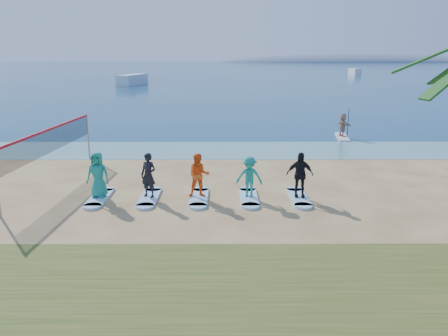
{
  "coord_description": "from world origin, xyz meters",
  "views": [
    {
      "loc": [
        -0.65,
        -15.35,
        5.65
      ],
      "look_at": [
        -0.58,
        2.0,
        1.1
      ],
      "focal_mm": 35.0,
      "sensor_mm": 36.0,
      "label": 1
    }
  ],
  "objects_px": {
    "volleyball_net": "(51,141)",
    "paddleboard": "(342,137)",
    "surfboard_3": "(249,197)",
    "boat_offshore_b": "(354,75)",
    "boat_offshore_a": "(133,85)",
    "student_2": "(199,175)",
    "surfboard_4": "(299,197)",
    "student_4": "(300,175)",
    "surfboard_2": "(199,197)",
    "paddleboarder": "(343,125)",
    "surfboard_0": "(100,198)",
    "student_1": "(148,175)",
    "student_0": "(98,175)",
    "surfboard_1": "(149,198)",
    "student_3": "(249,177)"
  },
  "relations": [
    {
      "from": "student_0",
      "to": "surfboard_4",
      "type": "bearing_deg",
      "value": 4.86
    },
    {
      "from": "surfboard_1",
      "to": "surfboard_2",
      "type": "relative_size",
      "value": 1.0
    },
    {
      "from": "boat_offshore_a",
      "to": "student_1",
      "type": "relative_size",
      "value": 5.05
    },
    {
      "from": "surfboard_0",
      "to": "surfboard_3",
      "type": "xyz_separation_m",
      "value": [
        6.02,
        0.0,
        0.0
      ]
    },
    {
      "from": "student_1",
      "to": "surfboard_4",
      "type": "distance_m",
      "value": 6.09
    },
    {
      "from": "paddleboard",
      "to": "surfboard_0",
      "type": "bearing_deg",
      "value": -127.23
    },
    {
      "from": "student_2",
      "to": "student_4",
      "type": "xyz_separation_m",
      "value": [
        4.01,
        0.0,
        0.02
      ]
    },
    {
      "from": "student_2",
      "to": "surfboard_3",
      "type": "distance_m",
      "value": 2.21
    },
    {
      "from": "boat_offshore_a",
      "to": "student_4",
      "type": "distance_m",
      "value": 69.47
    },
    {
      "from": "boat_offshore_a",
      "to": "student_2",
      "type": "bearing_deg",
      "value": -63.51
    },
    {
      "from": "volleyball_net",
      "to": "student_3",
      "type": "bearing_deg",
      "value": -15.55
    },
    {
      "from": "surfboard_0",
      "to": "student_2",
      "type": "height_order",
      "value": "student_2"
    },
    {
      "from": "boat_offshore_a",
      "to": "student_2",
      "type": "distance_m",
      "value": 68.43
    },
    {
      "from": "paddleboarder",
      "to": "surfboard_4",
      "type": "height_order",
      "value": "paddleboarder"
    },
    {
      "from": "surfboard_1",
      "to": "student_2",
      "type": "relative_size",
      "value": 1.25
    },
    {
      "from": "boat_offshore_a",
      "to": "surfboard_1",
      "type": "bearing_deg",
      "value": -65.16
    },
    {
      "from": "paddleboarder",
      "to": "surfboard_1",
      "type": "bearing_deg",
      "value": 124.82
    },
    {
      "from": "boat_offshore_a",
      "to": "surfboard_1",
      "type": "height_order",
      "value": "boat_offshore_a"
    },
    {
      "from": "volleyball_net",
      "to": "surfboard_2",
      "type": "height_order",
      "value": "volleyball_net"
    },
    {
      "from": "paddleboard",
      "to": "student_0",
      "type": "xyz_separation_m",
      "value": [
        -13.27,
        -13.12,
        0.94
      ]
    },
    {
      "from": "student_0",
      "to": "surfboard_4",
      "type": "distance_m",
      "value": 8.08
    },
    {
      "from": "surfboard_4",
      "to": "student_4",
      "type": "relative_size",
      "value": 1.21
    },
    {
      "from": "student_1",
      "to": "student_3",
      "type": "height_order",
      "value": "student_1"
    },
    {
      "from": "surfboard_2",
      "to": "surfboard_3",
      "type": "xyz_separation_m",
      "value": [
        2.01,
        0.0,
        0.0
      ]
    },
    {
      "from": "volleyball_net",
      "to": "paddleboard",
      "type": "xyz_separation_m",
      "value": [
        15.96,
        10.69,
        -1.84
      ]
    },
    {
      "from": "surfboard_4",
      "to": "student_4",
      "type": "height_order",
      "value": "student_4"
    },
    {
      "from": "boat_offshore_a",
      "to": "student_4",
      "type": "height_order",
      "value": "student_4"
    },
    {
      "from": "student_0",
      "to": "student_1",
      "type": "bearing_deg",
      "value": 4.86
    },
    {
      "from": "volleyball_net",
      "to": "surfboard_0",
      "type": "xyz_separation_m",
      "value": [
        2.69,
        -2.42,
        -1.86
      ]
    },
    {
      "from": "boat_offshore_a",
      "to": "surfboard_1",
      "type": "xyz_separation_m",
      "value": [
        13.89,
        -66.55,
        0.04
      ]
    },
    {
      "from": "surfboard_4",
      "to": "surfboard_3",
      "type": "bearing_deg",
      "value": 180.0
    },
    {
      "from": "surfboard_0",
      "to": "student_1",
      "type": "relative_size",
      "value": 1.23
    },
    {
      "from": "student_1",
      "to": "student_2",
      "type": "bearing_deg",
      "value": 23.3
    },
    {
      "from": "volleyball_net",
      "to": "student_0",
      "type": "height_order",
      "value": "volleyball_net"
    },
    {
      "from": "paddleboarder",
      "to": "student_0",
      "type": "height_order",
      "value": "student_0"
    },
    {
      "from": "boat_offshore_b",
      "to": "volleyball_net",
      "type": "bearing_deg",
      "value": -118.1
    },
    {
      "from": "surfboard_3",
      "to": "student_3",
      "type": "bearing_deg",
      "value": 0.0
    },
    {
      "from": "boat_offshore_a",
      "to": "student_3",
      "type": "relative_size",
      "value": 5.49
    },
    {
      "from": "surfboard_2",
      "to": "student_2",
      "type": "bearing_deg",
      "value": 0.0
    },
    {
      "from": "student_3",
      "to": "surfboard_2",
      "type": "bearing_deg",
      "value": -170.92
    },
    {
      "from": "surfboard_0",
      "to": "paddleboarder",
      "type": "bearing_deg",
      "value": 44.67
    },
    {
      "from": "student_0",
      "to": "surfboard_2",
      "type": "bearing_deg",
      "value": 4.86
    },
    {
      "from": "paddleboarder",
      "to": "boat_offshore_b",
      "type": "height_order",
      "value": "paddleboarder"
    },
    {
      "from": "student_0",
      "to": "student_4",
      "type": "relative_size",
      "value": 1.01
    },
    {
      "from": "surfboard_2",
      "to": "student_2",
      "type": "distance_m",
      "value": 0.93
    },
    {
      "from": "surfboard_1",
      "to": "student_4",
      "type": "bearing_deg",
      "value": 0.0
    },
    {
      "from": "boat_offshore_b",
      "to": "surfboard_1",
      "type": "bearing_deg",
      "value": -115.48
    },
    {
      "from": "surfboard_1",
      "to": "student_2",
      "type": "distance_m",
      "value": 2.21
    },
    {
      "from": "surfboard_3",
      "to": "boat_offshore_b",
      "type": "bearing_deg",
      "value": 71.56
    },
    {
      "from": "paddleboard",
      "to": "student_1",
      "type": "distance_m",
      "value": 17.31
    }
  ]
}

